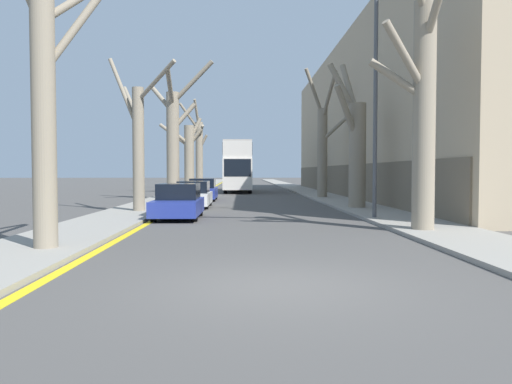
% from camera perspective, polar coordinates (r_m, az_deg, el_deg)
% --- Properties ---
extents(ground_plane, '(300.00, 300.00, 0.00)m').
position_cam_1_polar(ground_plane, '(8.39, 2.34, -10.73)').
color(ground_plane, '#4C4947').
extents(sidewalk_left, '(2.76, 120.00, 0.12)m').
position_cam_1_polar(sidewalk_left, '(58.39, -6.58, 0.52)').
color(sidewalk_left, gray).
rests_on(sidewalk_left, ground).
extents(sidewalk_right, '(2.76, 120.00, 0.12)m').
position_cam_1_polar(sidewalk_right, '(58.50, 4.37, 0.53)').
color(sidewalk_right, gray).
rests_on(sidewalk_right, ground).
extents(building_facade_right, '(10.08, 47.04, 11.92)m').
position_cam_1_polar(building_facade_right, '(41.24, 16.17, 7.88)').
color(building_facade_right, tan).
rests_on(building_facade_right, ground).
extents(kerb_line_stripe, '(0.24, 120.00, 0.01)m').
position_cam_1_polar(kerb_line_stripe, '(58.28, -5.05, 0.47)').
color(kerb_line_stripe, yellow).
rests_on(kerb_line_stripe, ground).
extents(street_tree_left_0, '(3.16, 1.55, 8.51)m').
position_cam_1_polar(street_tree_left_0, '(12.84, -22.98, 11.14)').
color(street_tree_left_0, gray).
rests_on(street_tree_left_0, ground).
extents(street_tree_left_1, '(3.52, 4.35, 7.20)m').
position_cam_1_polar(street_tree_left_1, '(23.50, -13.36, 5.76)').
color(street_tree_left_1, gray).
rests_on(street_tree_left_1, ground).
extents(street_tree_left_2, '(4.61, 4.20, 9.11)m').
position_cam_1_polar(street_tree_left_2, '(33.56, -9.39, 6.16)').
color(street_tree_left_2, gray).
rests_on(street_tree_left_2, ground).
extents(street_tree_left_3, '(4.10, 2.01, 6.76)m').
position_cam_1_polar(street_tree_left_3, '(45.04, -7.72, 4.19)').
color(street_tree_left_3, gray).
rests_on(street_tree_left_3, ground).
extents(street_tree_left_4, '(3.12, 2.22, 9.67)m').
position_cam_1_polar(street_tree_left_4, '(55.34, -6.55, 4.72)').
color(street_tree_left_4, gray).
rests_on(street_tree_left_4, ground).
extents(street_tree_right_0, '(2.61, 3.95, 9.63)m').
position_cam_1_polar(street_tree_right_0, '(16.33, 18.49, 9.92)').
color(street_tree_right_0, gray).
rests_on(street_tree_right_0, ground).
extents(street_tree_right_1, '(1.93, 2.93, 7.57)m').
position_cam_1_polar(street_tree_right_1, '(25.58, 11.24, 5.46)').
color(street_tree_right_1, gray).
rests_on(street_tree_right_1, ground).
extents(street_tree_right_2, '(3.71, 2.88, 8.93)m').
position_cam_1_polar(street_tree_right_2, '(35.26, 7.70, 5.31)').
color(street_tree_right_2, gray).
rests_on(street_tree_right_2, ground).
extents(double_decker_bus, '(2.53, 10.20, 4.61)m').
position_cam_1_polar(double_decker_bus, '(46.67, -2.08, 3.20)').
color(double_decker_bus, silver).
rests_on(double_decker_bus, ground).
extents(parked_car_0, '(1.79, 4.10, 1.41)m').
position_cam_1_polar(parked_car_0, '(20.45, -8.86, -1.15)').
color(parked_car_0, navy).
rests_on(parked_car_0, ground).
extents(parked_car_1, '(1.78, 4.46, 1.39)m').
position_cam_1_polar(parked_car_1, '(26.80, -7.15, -0.33)').
color(parked_car_1, silver).
rests_on(parked_car_1, ground).
extents(parked_car_2, '(1.81, 4.16, 1.45)m').
position_cam_1_polar(parked_car_2, '(33.00, -6.12, 0.21)').
color(parked_car_2, navy).
rests_on(parked_car_2, ground).
extents(lamp_post, '(1.40, 0.20, 9.37)m').
position_cam_1_polar(lamp_post, '(20.16, 13.27, 11.58)').
color(lamp_post, '#4C4F54').
rests_on(lamp_post, ground).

